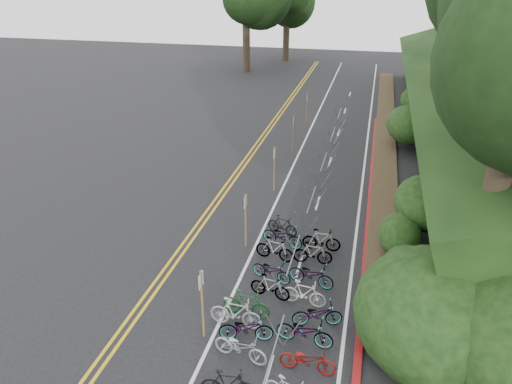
% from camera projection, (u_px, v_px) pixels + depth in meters
% --- Properties ---
extents(ground, '(120.00, 120.00, 0.00)m').
position_uv_depth(ground, '(193.00, 316.00, 17.37)').
color(ground, black).
rests_on(ground, ground).
extents(road_markings, '(7.47, 80.00, 0.01)m').
position_uv_depth(road_markings, '(271.00, 198.00, 26.14)').
color(road_markings, gold).
rests_on(road_markings, ground).
extents(red_curb, '(0.25, 28.00, 0.10)m').
position_uv_depth(red_curb, '(371.00, 191.00, 26.72)').
color(red_curb, maroon).
rests_on(red_curb, ground).
extents(embankment, '(14.30, 48.14, 9.11)m').
position_uv_depth(embankment, '(500.00, 119.00, 30.33)').
color(embankment, black).
rests_on(embankment, ground).
extents(bike_rack_front, '(1.15, 3.22, 1.19)m').
position_uv_depth(bike_rack_front, '(274.00, 358.00, 14.31)').
color(bike_rack_front, gray).
rests_on(bike_rack_front, ground).
extents(bike_racks_rest, '(1.14, 23.00, 1.17)m').
position_uv_depth(bike_racks_rest, '(323.00, 166.00, 27.84)').
color(bike_racks_rest, gray).
rests_on(bike_racks_rest, ground).
extents(signpost_near, '(0.08, 0.40, 2.57)m').
position_uv_depth(signpost_near, '(202.00, 300.00, 15.84)').
color(signpost_near, brown).
rests_on(signpost_near, ground).
extents(signposts_rest, '(0.08, 18.40, 2.50)m').
position_uv_depth(signposts_rest, '(285.00, 147.00, 29.00)').
color(signposts_rest, brown).
rests_on(signposts_rest, ground).
extents(bike_front, '(0.61, 1.86, 1.10)m').
position_uv_depth(bike_front, '(236.00, 313.00, 16.68)').
color(bike_front, '#9E9EA3').
rests_on(bike_front, ground).
extents(bike_valet, '(3.31, 11.15, 1.04)m').
position_uv_depth(bike_valet, '(284.00, 293.00, 17.79)').
color(bike_valet, black).
rests_on(bike_valet, ground).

